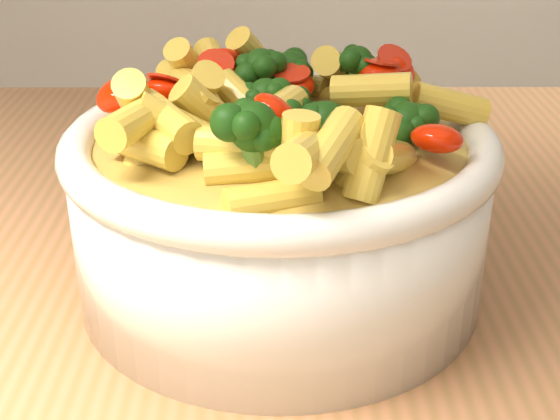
{
  "coord_description": "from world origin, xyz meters",
  "views": [
    {
      "loc": [
        -0.04,
        -0.52,
        1.18
      ],
      "look_at": [
        -0.04,
        -0.06,
        0.96
      ],
      "focal_mm": 50.0,
      "sensor_mm": 36.0,
      "label": 1
    }
  ],
  "objects": [
    {
      "name": "serving_bowl",
      "position": [
        -0.04,
        -0.06,
        0.96
      ],
      "size": [
        0.28,
        0.28,
        0.12
      ],
      "color": "white",
      "rests_on": "table"
    },
    {
      "name": "pasta_salad",
      "position": [
        -0.04,
        -0.06,
        1.03
      ],
      "size": [
        0.22,
        0.22,
        0.05
      ],
      "color": "#EECB4B",
      "rests_on": "serving_bowl"
    },
    {
      "name": "table",
      "position": [
        0.0,
        0.0,
        0.8
      ],
      "size": [
        1.2,
        0.8,
        0.9
      ],
      "color": "#BA7A50",
      "rests_on": "ground"
    }
  ]
}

